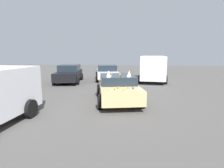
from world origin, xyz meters
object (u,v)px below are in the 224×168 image
(art_car_decorated, at_px, (118,88))
(parked_sedan_row_back_center, at_px, (107,73))
(parked_van_behind_left, at_px, (153,67))
(parked_sedan_far_right, at_px, (6,76))
(parked_sedan_behind_right, at_px, (69,73))

(art_car_decorated, distance_m, parked_sedan_row_back_center, 7.84)
(art_car_decorated, xyz_separation_m, parked_sedan_row_back_center, (7.67, 1.64, -0.01))
(parked_van_behind_left, height_order, parked_sedan_far_right, parked_van_behind_left)
(parked_sedan_row_back_center, distance_m, parked_sedan_far_right, 8.23)
(parked_van_behind_left, bearing_deg, parked_sedan_behind_right, 105.02)
(parked_sedan_row_back_center, bearing_deg, parked_sedan_behind_right, 103.70)
(parked_van_behind_left, distance_m, parked_sedan_far_right, 12.00)
(parked_van_behind_left, relative_size, parked_sedan_far_right, 1.09)
(art_car_decorated, xyz_separation_m, parked_sedan_behind_right, (6.18, 4.76, 0.04))
(art_car_decorated, height_order, parked_van_behind_left, parked_van_behind_left)
(art_car_decorated, distance_m, parked_van_behind_left, 7.90)
(parked_sedan_row_back_center, bearing_deg, parked_van_behind_left, -104.41)
(parked_sedan_far_right, bearing_deg, parked_sedan_behind_right, -70.50)
(parked_sedan_row_back_center, xyz_separation_m, parked_sedan_far_right, (-3.97, 7.22, 0.02))
(parked_sedan_behind_right, relative_size, parked_sedan_far_right, 1.05)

